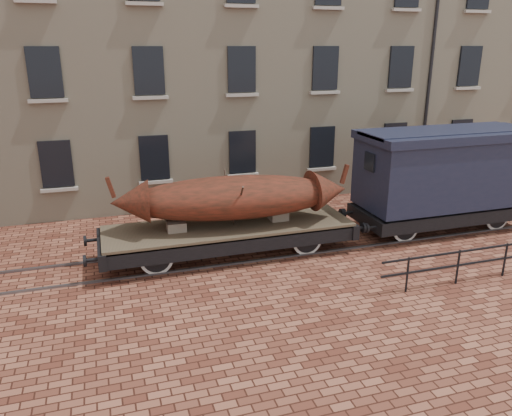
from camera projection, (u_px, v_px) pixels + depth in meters
name	position (u px, v px, depth m)	size (l,w,h in m)	color
ground	(256.00, 252.00, 15.93)	(90.00, 90.00, 0.00)	#54271B
warehouse_cream	(252.00, 29.00, 23.66)	(40.00, 10.19, 14.00)	beige
rail_track	(256.00, 251.00, 15.92)	(30.00, 1.52, 0.06)	#59595E
flatcar_wagon	(229.00, 231.00, 15.43)	(8.58, 2.33, 1.30)	#413628
iron_boat	(234.00, 197.00, 15.14)	(7.36, 2.57, 1.73)	maroon
goods_van	(446.00, 168.00, 17.22)	(6.90, 2.52, 3.57)	black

